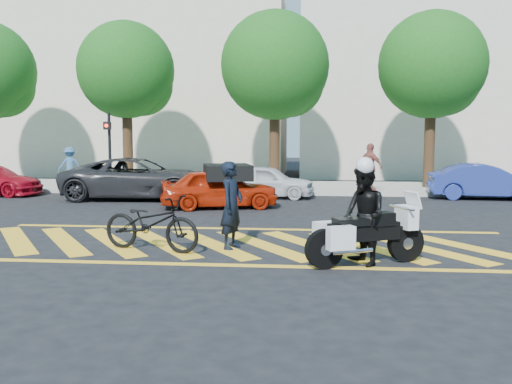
# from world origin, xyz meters

# --- Properties ---
(ground) EXTENTS (90.00, 90.00, 0.00)m
(ground) POSITION_xyz_m (0.00, 0.00, 0.00)
(ground) COLOR black
(ground) RESTS_ON ground
(sidewalk) EXTENTS (60.00, 5.00, 0.15)m
(sidewalk) POSITION_xyz_m (0.00, 12.00, 0.07)
(sidewalk) COLOR #9E998E
(sidewalk) RESTS_ON ground
(crosswalk) EXTENTS (12.33, 4.00, 0.01)m
(crosswalk) POSITION_xyz_m (-0.04, 0.00, 0.00)
(crosswalk) COLOR yellow
(crosswalk) RESTS_ON ground
(building_left) EXTENTS (16.00, 8.00, 10.00)m
(building_left) POSITION_xyz_m (-8.00, 21.00, 5.00)
(building_left) COLOR beige
(building_left) RESTS_ON ground
(building_right) EXTENTS (16.00, 8.00, 11.00)m
(building_right) POSITION_xyz_m (9.00, 21.00, 5.50)
(building_right) COLOR beige
(building_right) RESTS_ON ground
(tree_left) EXTENTS (4.20, 4.20, 7.26)m
(tree_left) POSITION_xyz_m (-6.37, 12.06, 4.99)
(tree_left) COLOR black
(tree_left) RESTS_ON ground
(tree_center) EXTENTS (4.60, 4.60, 7.56)m
(tree_center) POSITION_xyz_m (0.13, 12.06, 5.10)
(tree_center) COLOR black
(tree_center) RESTS_ON ground
(tree_right) EXTENTS (4.40, 4.40, 7.41)m
(tree_right) POSITION_xyz_m (6.63, 12.06, 5.05)
(tree_right) COLOR black
(tree_right) RESTS_ON ground
(signal_pole) EXTENTS (0.28, 0.43, 3.20)m
(signal_pole) POSITION_xyz_m (-6.50, 9.74, 1.92)
(signal_pole) COLOR black
(signal_pole) RESTS_ON ground
(officer_bike) EXTENTS (0.61, 0.75, 1.80)m
(officer_bike) POSITION_xyz_m (-0.09, -0.45, 0.90)
(officer_bike) COLOR black
(officer_bike) RESTS_ON ground
(bicycle) EXTENTS (2.28, 1.32, 1.13)m
(bicycle) POSITION_xyz_m (-1.68, -0.82, 0.57)
(bicycle) COLOR black
(bicycle) RESTS_ON ground
(police_motorcycle) EXTENTS (2.21, 1.31, 1.04)m
(police_motorcycle) POSITION_xyz_m (2.48, -1.65, 0.57)
(police_motorcycle) COLOR black
(police_motorcycle) RESTS_ON ground
(officer_moto) EXTENTS (0.98, 1.08, 1.79)m
(officer_moto) POSITION_xyz_m (2.46, -1.64, 0.90)
(officer_moto) COLOR black
(officer_moto) RESTS_ON ground
(red_convertible) EXTENTS (4.00, 2.40, 1.27)m
(red_convertible) POSITION_xyz_m (-1.36, 5.68, 0.64)
(red_convertible) COLOR #AB1F07
(red_convertible) RESTS_ON ground
(parked_mid_left) EXTENTS (5.56, 2.79, 1.51)m
(parked_mid_left) POSITION_xyz_m (-4.70, 7.80, 0.76)
(parked_mid_left) COLOR black
(parked_mid_left) RESTS_ON ground
(parked_mid_right) EXTENTS (3.73, 1.84, 1.22)m
(parked_mid_right) POSITION_xyz_m (-0.10, 8.71, 0.61)
(parked_mid_right) COLOR silver
(parked_mid_right) RESTS_ON ground
(parked_right) EXTENTS (4.02, 1.67, 1.29)m
(parked_right) POSITION_xyz_m (7.86, 9.00, 0.65)
(parked_right) COLOR navy
(parked_right) RESTS_ON ground
(pedestrian_left) EXTENTS (1.21, 1.00, 1.63)m
(pedestrian_left) POSITION_xyz_m (-9.50, 12.68, 0.97)
(pedestrian_left) COLOR #325B8B
(pedestrian_left) RESTS_ON sidewalk
(pedestrian_right) EXTENTS (1.12, 1.07, 1.87)m
(pedestrian_right) POSITION_xyz_m (3.85, 10.00, 1.08)
(pedestrian_right) COLOR #9A5046
(pedestrian_right) RESTS_ON sidewalk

